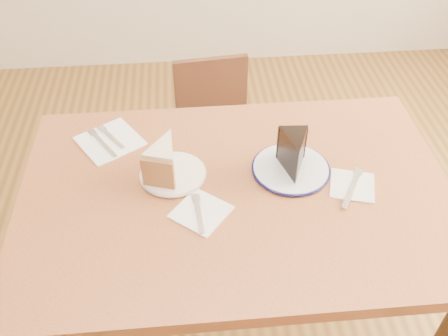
% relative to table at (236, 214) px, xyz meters
% --- Properties ---
extents(ground, '(4.00, 4.00, 0.00)m').
position_rel_table_xyz_m(ground, '(0.00, 0.00, -0.65)').
color(ground, '#4E3214').
rests_on(ground, ground).
extents(table, '(1.20, 0.80, 0.75)m').
position_rel_table_xyz_m(table, '(0.00, 0.00, 0.00)').
color(table, brown).
rests_on(table, ground).
extents(chair_far, '(0.39, 0.39, 0.72)m').
position_rel_table_xyz_m(chair_far, '(-0.01, 0.65, -0.25)').
color(chair_far, '#32190F').
rests_on(chair_far, ground).
extents(plate_cream, '(0.18, 0.18, 0.01)m').
position_rel_table_xyz_m(plate_cream, '(-0.18, 0.07, 0.10)').
color(plate_cream, white).
rests_on(plate_cream, table).
extents(plate_navy, '(0.21, 0.21, 0.01)m').
position_rel_table_xyz_m(plate_navy, '(0.16, 0.06, 0.10)').
color(plate_navy, white).
rests_on(plate_navy, table).
extents(carrot_cake, '(0.12, 0.14, 0.09)m').
position_rel_table_xyz_m(carrot_cake, '(-0.19, 0.08, 0.16)').
color(carrot_cake, beige).
rests_on(carrot_cake, plate_cream).
extents(chocolate_cake, '(0.09, 0.12, 0.11)m').
position_rel_table_xyz_m(chocolate_cake, '(0.16, 0.05, 0.16)').
color(chocolate_cake, black).
rests_on(chocolate_cake, plate_navy).
extents(napkin_cream, '(0.18, 0.18, 0.00)m').
position_rel_table_xyz_m(napkin_cream, '(-0.10, -0.08, 0.10)').
color(napkin_cream, white).
rests_on(napkin_cream, table).
extents(napkin_navy, '(0.15, 0.15, 0.00)m').
position_rel_table_xyz_m(napkin_navy, '(0.32, -0.02, 0.10)').
color(napkin_navy, white).
rests_on(napkin_navy, table).
extents(napkin_spare, '(0.23, 0.23, 0.00)m').
position_rel_table_xyz_m(napkin_spare, '(-0.37, 0.24, 0.10)').
color(napkin_spare, white).
rests_on(napkin_spare, table).
extents(fork_cream, '(0.02, 0.14, 0.00)m').
position_rel_table_xyz_m(fork_cream, '(-0.11, -0.09, 0.10)').
color(fork_cream, silver).
rests_on(fork_cream, napkin_cream).
extents(knife_navy, '(0.10, 0.16, 0.00)m').
position_rel_table_xyz_m(knife_navy, '(0.32, -0.03, 0.10)').
color(knife_navy, silver).
rests_on(knife_navy, napkin_navy).
extents(fork_spare, '(0.09, 0.12, 0.00)m').
position_rel_table_xyz_m(fork_spare, '(-0.36, 0.26, 0.10)').
color(fork_spare, silver).
rests_on(fork_spare, napkin_spare).
extents(knife_spare, '(0.10, 0.14, 0.00)m').
position_rel_table_xyz_m(knife_spare, '(-0.39, 0.23, 0.10)').
color(knife_spare, silver).
rests_on(knife_spare, napkin_spare).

